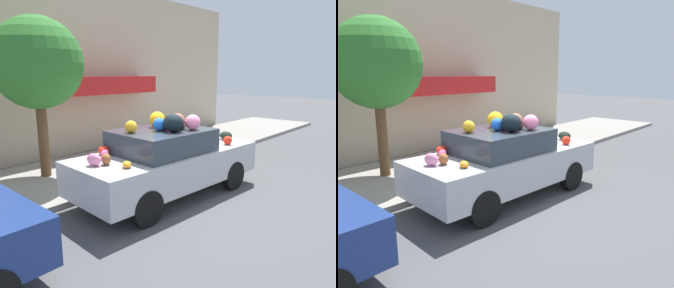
% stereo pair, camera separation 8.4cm
% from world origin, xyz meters
% --- Properties ---
extents(ground_plane, '(60.00, 60.00, 0.00)m').
position_xyz_m(ground_plane, '(0.00, 0.00, 0.00)').
color(ground_plane, '#4C4C4F').
extents(sidewalk_curb, '(24.00, 3.20, 0.12)m').
position_xyz_m(sidewalk_curb, '(0.00, 2.70, 0.06)').
color(sidewalk_curb, gray).
rests_on(sidewalk_curb, ground).
extents(building_facade, '(18.00, 1.20, 5.36)m').
position_xyz_m(building_facade, '(0.11, 4.92, 2.65)').
color(building_facade, '#C6B293').
rests_on(building_facade, ground).
extents(street_tree, '(2.09, 2.09, 3.71)m').
position_xyz_m(street_tree, '(-1.23, 2.97, 2.76)').
color(street_tree, brown).
rests_on(street_tree, sidewalk_curb).
extents(fire_hydrant, '(0.20, 0.20, 0.70)m').
position_xyz_m(fire_hydrant, '(1.03, 1.69, 0.47)').
color(fire_hydrant, '#B2B2B7').
rests_on(fire_hydrant, sidewalk_curb).
extents(art_car, '(4.24, 1.94, 1.80)m').
position_xyz_m(art_car, '(-0.02, 0.10, 0.79)').
color(art_car, '#B7BABF').
rests_on(art_car, ground).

